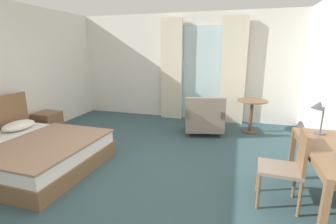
{
  "coord_description": "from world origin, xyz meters",
  "views": [
    {
      "loc": [
        1.42,
        -3.05,
        1.77
      ],
      "look_at": [
        0.42,
        0.33,
        0.87
      ],
      "focal_mm": 25.99,
      "sensor_mm": 36.0,
      "label": 1
    }
  ],
  "objects_px": {
    "desk_chair": "(288,165)",
    "desk_lamp": "(319,109)",
    "bed": "(28,152)",
    "nightstand": "(48,123)",
    "round_cafe_table": "(252,109)",
    "armchair_by_window": "(204,119)"
  },
  "relations": [
    {
      "from": "desk_chair",
      "to": "round_cafe_table",
      "type": "height_order",
      "value": "desk_chair"
    },
    {
      "from": "desk_lamp",
      "to": "armchair_by_window",
      "type": "relative_size",
      "value": 0.48
    },
    {
      "from": "bed",
      "to": "round_cafe_table",
      "type": "distance_m",
      "value": 4.34
    },
    {
      "from": "desk_chair",
      "to": "round_cafe_table",
      "type": "relative_size",
      "value": 1.27
    },
    {
      "from": "nightstand",
      "to": "armchair_by_window",
      "type": "height_order",
      "value": "armchair_by_window"
    },
    {
      "from": "desk_chair",
      "to": "armchair_by_window",
      "type": "distance_m",
      "value": 2.59
    },
    {
      "from": "bed",
      "to": "desk_chair",
      "type": "bearing_deg",
      "value": 1.26
    },
    {
      "from": "nightstand",
      "to": "desk_chair",
      "type": "relative_size",
      "value": 0.53
    },
    {
      "from": "nightstand",
      "to": "desk_chair",
      "type": "height_order",
      "value": "desk_chair"
    },
    {
      "from": "bed",
      "to": "desk_chair",
      "type": "relative_size",
      "value": 2.18
    },
    {
      "from": "bed",
      "to": "round_cafe_table",
      "type": "bearing_deg",
      "value": 39.16
    },
    {
      "from": "bed",
      "to": "armchair_by_window",
      "type": "relative_size",
      "value": 2.12
    },
    {
      "from": "nightstand",
      "to": "desk_lamp",
      "type": "height_order",
      "value": "desk_lamp"
    },
    {
      "from": "armchair_by_window",
      "to": "round_cafe_table",
      "type": "xyz_separation_m",
      "value": [
        0.98,
        0.41,
        0.19
      ]
    },
    {
      "from": "bed",
      "to": "nightstand",
      "type": "xyz_separation_m",
      "value": [
        -0.82,
        1.32,
        -0.0
      ]
    },
    {
      "from": "desk_chair",
      "to": "round_cafe_table",
      "type": "distance_m",
      "value": 2.67
    },
    {
      "from": "nightstand",
      "to": "round_cafe_table",
      "type": "relative_size",
      "value": 0.68
    },
    {
      "from": "nightstand",
      "to": "bed",
      "type": "bearing_deg",
      "value": -58.09
    },
    {
      "from": "desk_chair",
      "to": "desk_lamp",
      "type": "distance_m",
      "value": 0.79
    },
    {
      "from": "desk_lamp",
      "to": "round_cafe_table",
      "type": "height_order",
      "value": "desk_lamp"
    },
    {
      "from": "nightstand",
      "to": "armchair_by_window",
      "type": "bearing_deg",
      "value": 17.42
    },
    {
      "from": "desk_lamp",
      "to": "round_cafe_table",
      "type": "relative_size",
      "value": 0.63
    }
  ]
}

